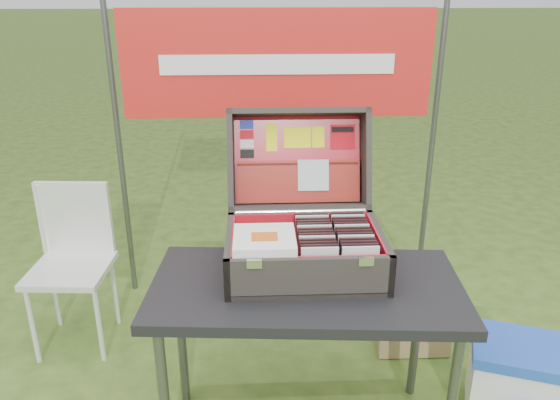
{
  "coord_description": "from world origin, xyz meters",
  "views": [
    {
      "loc": [
        -0.12,
        -1.76,
        1.69
      ],
      "look_at": [
        -0.03,
        0.1,
        0.95
      ],
      "focal_mm": 35.0,
      "sensor_mm": 36.0,
      "label": 1
    }
  ],
  "objects_px": {
    "cooler": "(518,381)",
    "chair": "(70,272)",
    "cardboard_box": "(415,321)",
    "table": "(305,363)",
    "suitcase": "(304,200)"
  },
  "relations": [
    {
      "from": "cooler",
      "to": "chair",
      "type": "xyz_separation_m",
      "value": [
        -1.96,
        0.6,
        0.22
      ]
    },
    {
      "from": "cooler",
      "to": "cardboard_box",
      "type": "relative_size",
      "value": 1.08
    },
    {
      "from": "table",
      "to": "cardboard_box",
      "type": "bearing_deg",
      "value": 44.61
    },
    {
      "from": "suitcase",
      "to": "cooler",
      "type": "distance_m",
      "value": 1.18
    },
    {
      "from": "chair",
      "to": "cooler",
      "type": "bearing_deg",
      "value": -13.03
    },
    {
      "from": "table",
      "to": "cooler",
      "type": "xyz_separation_m",
      "value": [
        0.88,
        0.06,
        -0.17
      ]
    },
    {
      "from": "table",
      "to": "chair",
      "type": "relative_size",
      "value": 1.4
    },
    {
      "from": "chair",
      "to": "cardboard_box",
      "type": "relative_size",
      "value": 2.18
    },
    {
      "from": "cooler",
      "to": "chair",
      "type": "distance_m",
      "value": 2.06
    },
    {
      "from": "cooler",
      "to": "table",
      "type": "bearing_deg",
      "value": -156.08
    },
    {
      "from": "suitcase",
      "to": "table",
      "type": "bearing_deg",
      "value": -90.38
    },
    {
      "from": "table",
      "to": "cardboard_box",
      "type": "relative_size",
      "value": 3.04
    },
    {
      "from": "suitcase",
      "to": "chair",
      "type": "relative_size",
      "value": 0.72
    },
    {
      "from": "table",
      "to": "suitcase",
      "type": "relative_size",
      "value": 1.93
    },
    {
      "from": "cooler",
      "to": "chair",
      "type": "bearing_deg",
      "value": -177.03
    }
  ]
}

